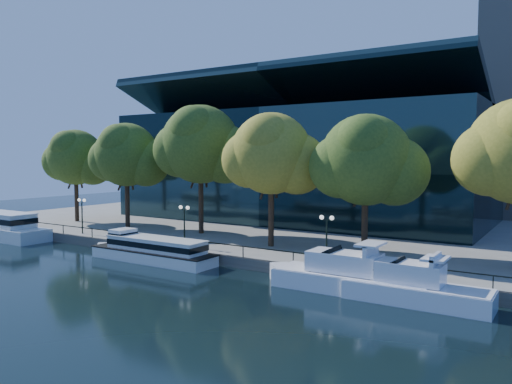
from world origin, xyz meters
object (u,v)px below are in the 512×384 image
Objects in this scene: tree_0 at (76,159)px; tree_4 at (367,162)px; tree_1 at (127,156)px; lamp_0 at (82,208)px; cruiser_near at (345,276)px; cruiser_far at (410,286)px; tree_3 at (272,155)px; tour_boat at (150,249)px; lamp_1 at (184,216)px; lamp_2 at (327,228)px; tree_2 at (201,146)px; large_vessel at (2,227)px.

tree_0 is 0.99× the size of tree_4.
tree_1 is 8.58m from lamp_0.
cruiser_near is 1.02× the size of tree_4.
cruiser_far is 0.82× the size of tree_3.
tour_boat is 19.56m from cruiser_near.
lamp_0 and lamp_1 have the same top height.
lamp_2 reaches higher than tour_boat.
tree_3 reaches higher than cruiser_far.
lamp_2 is (19.09, -7.54, -7.06)m from tree_2.
tour_boat is at bearing -76.71° from tree_2.
tree_4 is (20.38, -1.92, -1.69)m from tree_2.
tree_1 is 3.22× the size of lamp_1.
large_vessel is 41.07m from lamp_2.
tree_3 is (21.70, -1.41, 0.04)m from tree_1.
tour_boat is at bearing -36.02° from tree_1.
tree_4 reaches higher than lamp_1.
tour_boat is 1.13× the size of cruiser_near.
tree_1 is (10.63, -0.66, 0.31)m from tree_0.
lamp_0 is at bearing 180.00° from lamp_2.
lamp_0 reaches higher than large_vessel.
cruiser_far is 0.85× the size of tree_4.
tree_4 is 3.13× the size of lamp_0.
tree_0 is 0.85× the size of tree_2.
large_vessel is 43.84m from tree_4.
cruiser_near is at bearing -36.42° from tree_3.
lamp_1 is (-7.21, -4.73, -5.96)m from tree_3.
lamp_1 is (15.39, 0.00, 0.00)m from lamp_0.
tree_3 is at bearing -3.73° from tree_1.
cruiser_far is 0.83× the size of tree_1.
tree_0 is 10.65m from tree_1.
tour_boat is 15.00m from tree_2.
cruiser_far is 39.84m from tree_1.
lamp_0 is 15.39m from lamp_1.
tree_1 is at bearing 163.70° from cruiser_near.
tree_1 is at bearing 176.27° from tree_3.
tree_2 is at bearing 103.29° from tour_boat.
tree_1 reaches higher than tree_4.
tree_0 is at bearing 145.02° from lamp_0.
lamp_0 is at bearing -170.00° from tree_4.
tree_1 is 1.03× the size of tree_4.
large_vessel is 43.89m from cruiser_near.
large_vessel is 1.39× the size of cruiser_far.
tree_4 reaches higher than tree_0.
tree_2 is at bearing 1.98° from tree_0.
tree_4 is at bearing 77.17° from lamp_2.
tree_3 is at bearing 151.84° from cruiser_far.
lamp_2 is (29.71, -6.15, -5.92)m from tree_1.
large_vessel is 3.71× the size of lamp_2.
tree_3 is at bearing -14.21° from tree_2.
tour_boat is 27.29m from tree_0.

